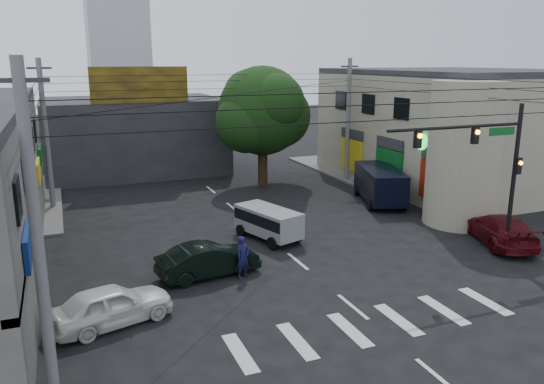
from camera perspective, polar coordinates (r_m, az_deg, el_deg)
ground at (r=23.12m, az=4.87°, el=-9.14°), size 160.00×160.00×0.00m
sidewalk_far_right at (r=47.02m, az=14.72°, el=2.55°), size 16.00×16.00×0.15m
building_right at (r=42.56m, az=19.04°, el=6.43°), size 14.00×18.00×8.00m
corner_column at (r=31.29m, az=19.96°, el=3.86°), size 4.00×4.00×8.00m
building_far at (r=45.68m, az=-14.61°, el=5.95°), size 14.00×10.00×6.00m
billboard at (r=40.46m, az=-14.05°, el=11.12°), size 7.00×0.30×2.60m
street_tree at (r=38.61m, az=-1.03°, el=8.69°), size 6.40×6.40×8.70m
traffic_gantry at (r=25.41m, az=22.17°, el=3.37°), size 7.10×0.35×7.20m
utility_pole_near_left at (r=15.12m, az=-23.98°, el=-4.46°), size 0.32×0.32×9.20m
utility_pole_far_left at (r=35.21m, az=-23.13°, el=5.62°), size 0.32×0.32×9.20m
utility_pole_far_right at (r=40.58m, az=8.17°, el=7.57°), size 0.32×0.32×9.20m
dark_sedan at (r=23.10m, az=-6.85°, el=-7.26°), size 2.79×4.85×1.45m
white_compact at (r=19.80m, az=-16.87°, el=-11.56°), size 3.96×5.17×1.45m
maroon_sedan at (r=29.18m, az=23.30°, el=-3.69°), size 5.61×6.69×1.53m
silver_minivan at (r=27.41m, az=-0.39°, el=-3.49°), size 4.75×3.80×1.65m
navy_van at (r=35.12m, az=11.51°, el=0.68°), size 6.93×5.50×2.26m
traffic_officer at (r=22.72m, az=-3.15°, el=-7.01°), size 1.04×1.00×1.85m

